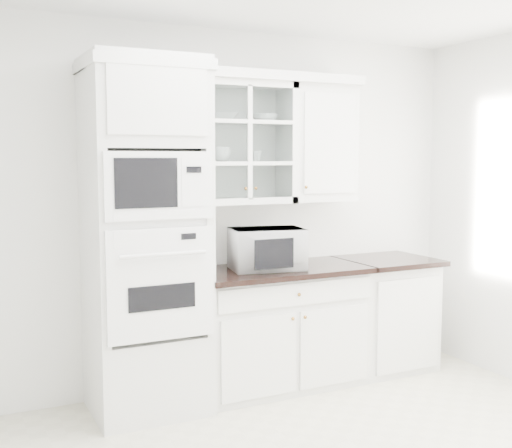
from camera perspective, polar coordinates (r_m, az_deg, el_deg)
room_shell at (r=3.76m, az=5.56°, el=6.49°), size 4.00×3.50×2.70m
oven_column at (r=4.40m, az=-9.77°, el=-1.24°), size 0.76×0.68×2.40m
base_cabinet_run at (r=4.95m, az=1.96°, el=-9.07°), size 1.32×0.67×0.92m
extra_base_cabinet at (r=5.47m, az=11.33°, el=-7.71°), size 0.72×0.67×0.92m
upper_cabinet_glass at (r=4.79m, az=-1.42°, el=7.22°), size 0.80×0.33×0.90m
upper_cabinet_solid at (r=5.11m, az=5.53°, el=7.11°), size 0.55×0.33×0.90m
crown_molding at (r=4.76m, az=-2.48°, el=13.07°), size 2.14×0.38×0.07m
countertop_microwave at (r=4.74m, az=0.92°, el=-2.19°), size 0.60×0.53×0.30m
bowl_a at (r=4.73m, az=-2.94°, el=9.51°), size 0.29×0.29×0.06m
bowl_b at (r=4.90m, az=0.78°, el=9.41°), size 0.24×0.24×0.06m
cup_a at (r=4.74m, az=-3.11°, el=6.18°), size 0.17×0.17×0.11m
cup_b at (r=4.83m, az=-0.04°, el=6.04°), size 0.09×0.09×0.08m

